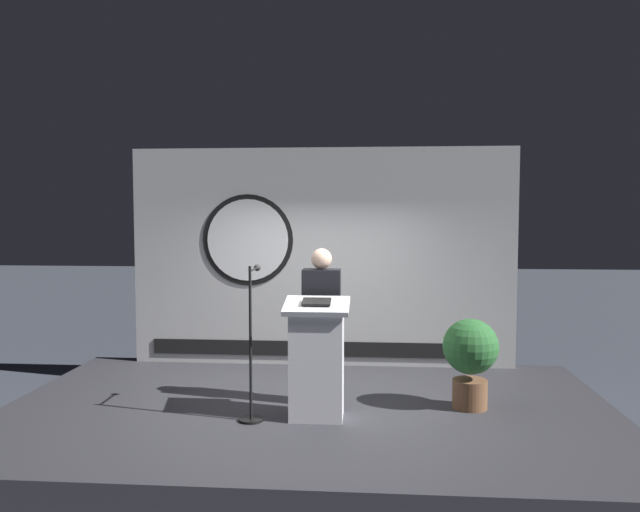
{
  "coord_description": "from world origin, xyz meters",
  "views": [
    {
      "loc": [
        0.65,
        -6.44,
        2.33
      ],
      "look_at": [
        0.12,
        0.04,
        1.88
      ],
      "focal_mm": 35.28,
      "sensor_mm": 36.0,
      "label": 1
    }
  ],
  "objects_px": {
    "podium": "(317,360)",
    "speaker_person": "(321,325)",
    "microphone_stand": "(252,365)",
    "potted_plant": "(470,354)"
  },
  "relations": [
    {
      "from": "potted_plant",
      "to": "podium",
      "type": "bearing_deg",
      "value": -164.39
    },
    {
      "from": "microphone_stand",
      "to": "potted_plant",
      "type": "xyz_separation_m",
      "value": [
        2.19,
        0.53,
        0.03
      ]
    },
    {
      "from": "speaker_person",
      "to": "potted_plant",
      "type": "relative_size",
      "value": 1.77
    },
    {
      "from": "podium",
      "to": "potted_plant",
      "type": "distance_m",
      "value": 1.62
    },
    {
      "from": "speaker_person",
      "to": "microphone_stand",
      "type": "relative_size",
      "value": 1.09
    },
    {
      "from": "microphone_stand",
      "to": "potted_plant",
      "type": "distance_m",
      "value": 2.26
    },
    {
      "from": "podium",
      "to": "microphone_stand",
      "type": "xyz_separation_m",
      "value": [
        -0.63,
        -0.1,
        -0.05
      ]
    },
    {
      "from": "speaker_person",
      "to": "podium",
      "type": "bearing_deg",
      "value": -91.12
    },
    {
      "from": "podium",
      "to": "speaker_person",
      "type": "height_order",
      "value": "speaker_person"
    },
    {
      "from": "podium",
      "to": "potted_plant",
      "type": "height_order",
      "value": "podium"
    }
  ]
}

